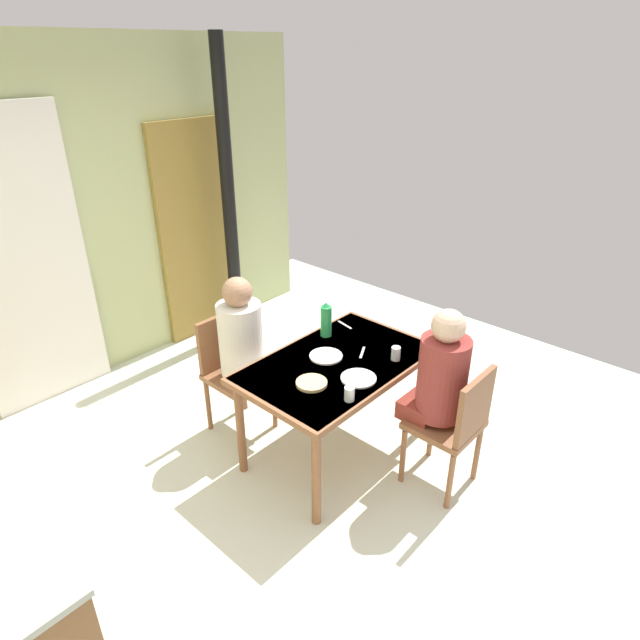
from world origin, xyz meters
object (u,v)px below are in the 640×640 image
at_px(chair_near_diner, 455,423).
at_px(person_far_diner, 242,338).
at_px(person_near_diner, 440,375).
at_px(dining_table, 337,372).
at_px(water_bottle_green_near, 326,320).
at_px(chair_far_diner, 232,367).

distance_m(chair_near_diner, person_far_diner, 1.49).
height_order(chair_near_diner, person_near_diner, person_near_diner).
xyz_separation_m(dining_table, chair_near_diner, (0.23, -0.75, -0.15)).
xyz_separation_m(dining_table, water_bottle_green_near, (0.22, 0.29, 0.20)).
bearing_deg(person_far_diner, dining_table, 113.63).
relative_size(dining_table, chair_near_diner, 1.46).
xyz_separation_m(dining_table, chair_far_diner, (-0.27, 0.75, -0.15)).
bearing_deg(person_far_diner, water_bottle_green_near, 145.99).
height_order(dining_table, water_bottle_green_near, water_bottle_green_near).
bearing_deg(person_near_diner, water_bottle_green_near, 90.85).
xyz_separation_m(dining_table, person_far_diner, (-0.27, 0.62, 0.13)).
bearing_deg(water_bottle_green_near, chair_near_diner, -89.26).
xyz_separation_m(chair_near_diner, water_bottle_green_near, (-0.01, 1.04, 0.35)).
height_order(chair_far_diner, person_far_diner, person_far_diner).
height_order(chair_near_diner, chair_far_diner, same).
distance_m(person_near_diner, person_far_diner, 1.33).
relative_size(dining_table, water_bottle_green_near, 4.92).
bearing_deg(chair_near_diner, chair_far_diner, 108.35).
xyz_separation_m(person_near_diner, person_far_diner, (-0.50, 1.23, 0.00)).
height_order(person_near_diner, water_bottle_green_near, person_near_diner).
distance_m(chair_near_diner, chair_far_diner, 1.59).
distance_m(chair_far_diner, person_near_diner, 1.49).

